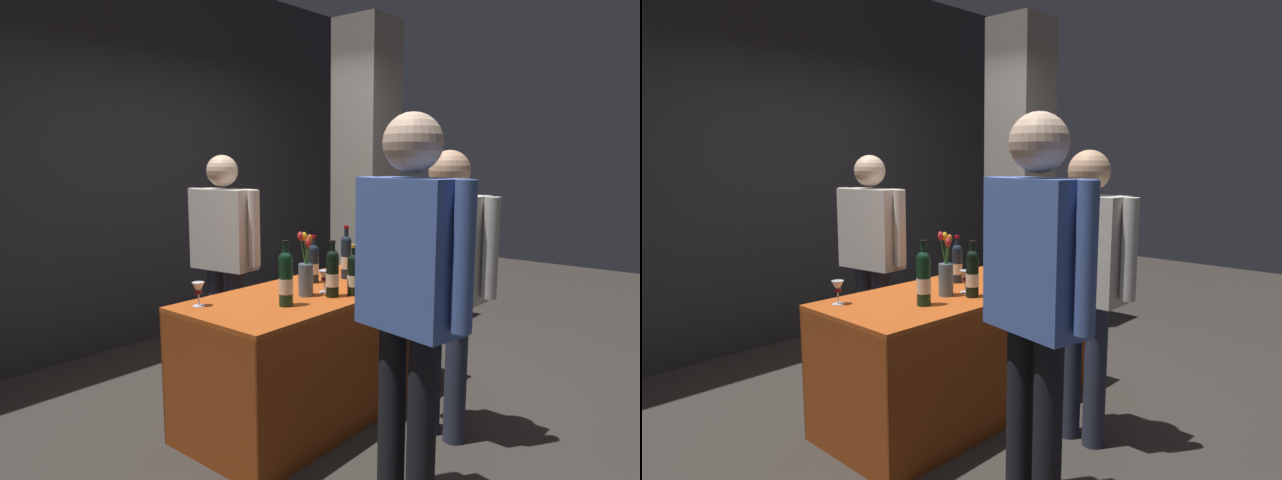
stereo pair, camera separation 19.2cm
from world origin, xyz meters
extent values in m
plane|color=#38332D|center=(0.00, 0.00, 0.00)|extent=(12.00, 12.00, 0.00)
cube|color=#2D2D33|center=(0.00, 2.08, 1.59)|extent=(5.27, 0.12, 3.18)
cube|color=gray|center=(1.69, 0.86, 1.41)|extent=(0.47, 0.47, 2.81)
cube|color=#B74C19|center=(0.00, 0.00, 0.77)|extent=(1.78, 0.75, 0.02)
cube|color=#963E14|center=(0.00, -0.37, 0.38)|extent=(1.78, 0.01, 0.75)
cube|color=#963E14|center=(0.00, 0.37, 0.38)|extent=(1.78, 0.01, 0.75)
cube|color=#963E14|center=(-0.89, 0.00, 0.38)|extent=(0.01, 0.75, 0.75)
cube|color=#963E14|center=(0.89, 0.00, 0.38)|extent=(0.01, 0.75, 0.75)
cylinder|color=black|center=(0.00, -0.26, 0.88)|extent=(0.08, 0.08, 0.21)
sphere|color=black|center=(0.00, -0.26, 0.98)|extent=(0.08, 0.08, 0.08)
cylinder|color=black|center=(0.00, -0.26, 1.02)|extent=(0.03, 0.03, 0.07)
cylinder|color=#B7932D|center=(0.00, -0.26, 1.07)|extent=(0.04, 0.04, 0.02)
cylinder|color=beige|center=(0.00, -0.26, 0.86)|extent=(0.08, 0.08, 0.07)
cylinder|color=black|center=(-0.43, -0.12, 0.91)|extent=(0.08, 0.08, 0.26)
sphere|color=black|center=(-0.43, -0.12, 1.04)|extent=(0.07, 0.07, 0.07)
cylinder|color=black|center=(-0.43, -0.12, 1.08)|extent=(0.03, 0.03, 0.08)
cylinder|color=black|center=(-0.43, -0.12, 1.13)|extent=(0.04, 0.04, 0.02)
cylinder|color=beige|center=(-0.43, -0.12, 0.89)|extent=(0.08, 0.08, 0.08)
cylinder|color=#192333|center=(0.10, 0.14, 0.89)|extent=(0.07, 0.07, 0.21)
sphere|color=#192333|center=(0.10, 0.14, 0.99)|extent=(0.07, 0.07, 0.07)
cylinder|color=#192333|center=(0.10, 0.14, 1.03)|extent=(0.03, 0.03, 0.07)
cylinder|color=maroon|center=(0.10, 0.14, 1.08)|extent=(0.03, 0.03, 0.02)
cylinder|color=beige|center=(0.10, 0.14, 0.87)|extent=(0.07, 0.07, 0.07)
cylinder|color=black|center=(0.52, -0.25, 0.89)|extent=(0.08, 0.08, 0.22)
sphere|color=black|center=(0.52, -0.25, 1.00)|extent=(0.08, 0.08, 0.08)
cylinder|color=black|center=(0.52, -0.25, 1.04)|extent=(0.03, 0.03, 0.08)
cylinder|color=#B7932D|center=(0.52, -0.25, 1.09)|extent=(0.04, 0.04, 0.02)
cylinder|color=beige|center=(0.52, -0.25, 0.87)|extent=(0.08, 0.08, 0.07)
cylinder|color=black|center=(0.57, -0.15, 0.89)|extent=(0.06, 0.06, 0.23)
sphere|color=black|center=(0.57, -0.15, 1.01)|extent=(0.06, 0.06, 0.06)
cylinder|color=black|center=(0.57, -0.15, 1.05)|extent=(0.02, 0.02, 0.08)
cylinder|color=black|center=(0.57, -0.15, 1.09)|extent=(0.03, 0.03, 0.02)
cylinder|color=beige|center=(0.57, -0.15, 0.87)|extent=(0.07, 0.07, 0.07)
cylinder|color=black|center=(-0.11, -0.19, 0.90)|extent=(0.07, 0.07, 0.24)
sphere|color=black|center=(-0.11, -0.19, 1.01)|extent=(0.07, 0.07, 0.07)
cylinder|color=black|center=(-0.11, -0.19, 1.05)|extent=(0.03, 0.03, 0.07)
cylinder|color=black|center=(-0.11, -0.19, 1.10)|extent=(0.03, 0.03, 0.02)
cylinder|color=beige|center=(-0.11, -0.19, 0.88)|extent=(0.07, 0.07, 0.08)
cylinder|color=#192333|center=(0.33, 0.05, 0.90)|extent=(0.07, 0.07, 0.25)
sphere|color=#192333|center=(0.33, 0.05, 1.03)|extent=(0.07, 0.07, 0.07)
cylinder|color=#192333|center=(0.33, 0.05, 1.07)|extent=(0.03, 0.03, 0.08)
cylinder|color=maroon|center=(0.33, 0.05, 1.12)|extent=(0.03, 0.03, 0.02)
cylinder|color=beige|center=(0.33, 0.05, 0.88)|extent=(0.07, 0.07, 0.08)
cylinder|color=black|center=(0.42, -0.03, 0.89)|extent=(0.07, 0.07, 0.23)
sphere|color=black|center=(0.42, -0.03, 1.00)|extent=(0.07, 0.07, 0.07)
cylinder|color=black|center=(0.42, -0.03, 1.04)|extent=(0.03, 0.03, 0.08)
cylinder|color=maroon|center=(0.42, -0.03, 1.09)|extent=(0.03, 0.03, 0.02)
cylinder|color=beige|center=(0.42, -0.03, 0.87)|extent=(0.07, 0.07, 0.07)
cylinder|color=silver|center=(-0.06, -0.08, 0.78)|extent=(0.06, 0.06, 0.00)
cylinder|color=silver|center=(-0.06, -0.08, 0.81)|extent=(0.01, 0.01, 0.06)
cone|color=silver|center=(-0.06, -0.08, 0.88)|extent=(0.07, 0.07, 0.07)
cylinder|color=#590C19|center=(-0.06, -0.08, 0.86)|extent=(0.04, 0.04, 0.02)
cylinder|color=silver|center=(-0.74, 0.24, 0.78)|extent=(0.07, 0.07, 0.00)
cylinder|color=silver|center=(-0.74, 0.24, 0.81)|extent=(0.01, 0.01, 0.06)
cone|color=silver|center=(-0.74, 0.24, 0.88)|extent=(0.07, 0.07, 0.07)
cylinder|color=#590C19|center=(-0.74, 0.24, 0.86)|extent=(0.04, 0.04, 0.02)
cylinder|color=silver|center=(0.25, -0.23, 0.78)|extent=(0.06, 0.06, 0.00)
cylinder|color=silver|center=(0.25, -0.23, 0.81)|extent=(0.01, 0.01, 0.06)
cone|color=silver|center=(0.25, -0.23, 0.88)|extent=(0.07, 0.07, 0.07)
cylinder|color=#590C19|center=(0.25, -0.23, 0.86)|extent=(0.04, 0.04, 0.02)
cylinder|color=slate|center=(-0.20, -0.06, 0.87)|extent=(0.09, 0.09, 0.19)
cylinder|color=#38722D|center=(-0.21, -0.07, 0.98)|extent=(0.02, 0.03, 0.22)
ellipsoid|color=red|center=(-0.20, -0.08, 1.09)|extent=(0.03, 0.03, 0.05)
cylinder|color=#38722D|center=(-0.19, -0.06, 0.99)|extent=(0.01, 0.04, 0.24)
ellipsoid|color=#E05B1E|center=(-0.19, -0.08, 1.11)|extent=(0.03, 0.03, 0.05)
cylinder|color=#38722D|center=(-0.19, -0.06, 1.00)|extent=(0.03, 0.05, 0.25)
ellipsoid|color=gold|center=(-0.18, -0.04, 1.12)|extent=(0.03, 0.03, 0.05)
cylinder|color=#38722D|center=(-0.21, -0.05, 1.00)|extent=(0.03, 0.05, 0.25)
ellipsoid|color=red|center=(-0.22, -0.03, 1.13)|extent=(0.03, 0.03, 0.05)
cube|color=silver|center=(0.78, 0.15, 0.86)|extent=(0.09, 0.14, 0.17)
cylinder|color=#2D3347|center=(-0.04, 0.95, 0.40)|extent=(0.12, 0.12, 0.80)
cylinder|color=#2D3347|center=(-0.01, 0.78, 0.40)|extent=(0.12, 0.12, 0.80)
cube|color=beige|center=(-0.02, 0.87, 1.08)|extent=(0.27, 0.49, 0.56)
sphere|color=beige|center=(-0.02, 0.87, 1.48)|extent=(0.22, 0.22, 0.22)
cylinder|color=beige|center=(-0.06, 1.14, 1.10)|extent=(0.08, 0.08, 0.52)
cylinder|color=beige|center=(0.01, 0.59, 1.10)|extent=(0.08, 0.08, 0.52)
cylinder|color=black|center=(-0.63, -1.07, 0.44)|extent=(0.12, 0.12, 0.87)
cylinder|color=black|center=(-0.59, -0.91, 0.44)|extent=(0.12, 0.12, 0.87)
cube|color=#4C6BB7|center=(-0.61, -0.99, 1.18)|extent=(0.29, 0.46, 0.62)
sphere|color=beige|center=(-0.61, -0.99, 1.63)|extent=(0.24, 0.24, 0.24)
cylinder|color=#4C6BB7|center=(-0.66, -1.24, 1.20)|extent=(0.08, 0.08, 0.57)
cylinder|color=#4C6BB7|center=(-0.56, -0.73, 1.20)|extent=(0.08, 0.08, 0.57)
cylinder|color=#2D3347|center=(0.17, -0.83, 0.40)|extent=(0.12, 0.12, 0.80)
cylinder|color=#2D3347|center=(0.17, -0.68, 0.40)|extent=(0.12, 0.12, 0.80)
cube|color=beige|center=(0.17, -0.76, 1.09)|extent=(0.21, 0.40, 0.57)
sphere|color=tan|center=(0.17, -0.76, 1.50)|extent=(0.22, 0.22, 0.22)
cylinder|color=beige|center=(0.17, -1.00, 1.11)|extent=(0.08, 0.08, 0.52)
cylinder|color=beige|center=(0.17, -0.51, 1.11)|extent=(0.08, 0.08, 0.52)
camera|label=1|loc=(-2.52, -2.11, 1.56)|focal=30.76mm
camera|label=2|loc=(-2.39, -2.25, 1.56)|focal=30.76mm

